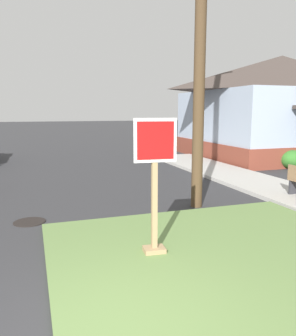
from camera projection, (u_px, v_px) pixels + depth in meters
The scene contains 6 objects.
grass_corner_patch at pixel (238, 265), 5.51m from camera, with size 5.84×5.93×0.08m, color #668447.
sidewalk_strip at pixel (275, 189), 10.76m from camera, with size 2.20×16.96×0.12m, color #B2AFA8.
stop_sign at pixel (155, 189), 5.72m from camera, with size 0.71×0.31×2.28m.
manhole_cover at pixel (30, 222), 7.72m from camera, with size 0.70×0.70×0.02m, color black.
corner_house at pixel (280, 106), 18.67m from camera, with size 9.34×9.19×5.36m.
shrub_near_porch at pixel (292, 159), 14.77m from camera, with size 1.08×1.08×0.81m, color #327028.
Camera 1 is at (-0.64, -3.18, 2.47)m, focal length 36.83 mm.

